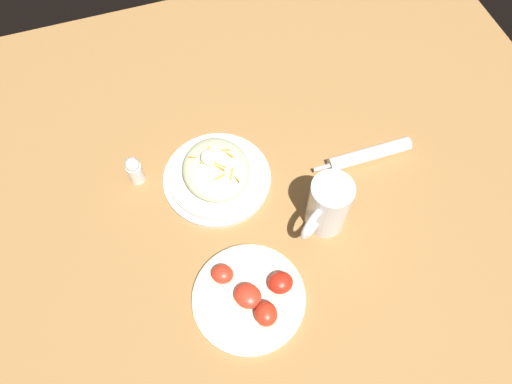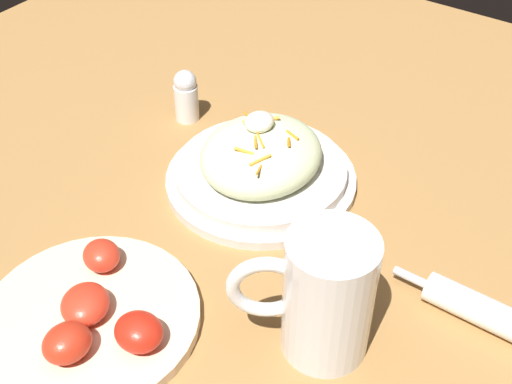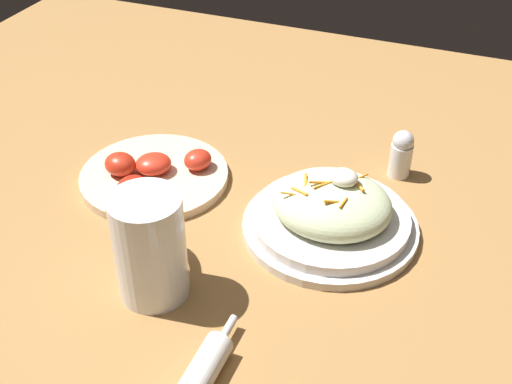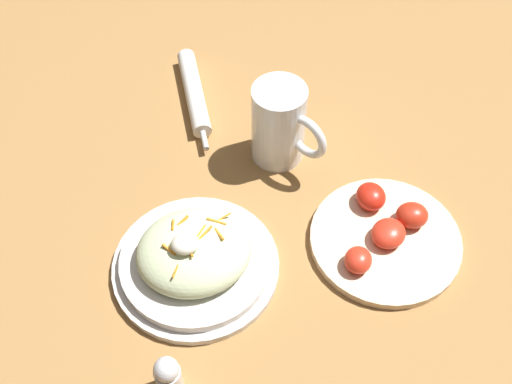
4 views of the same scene
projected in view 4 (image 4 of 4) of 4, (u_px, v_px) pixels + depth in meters
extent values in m
plane|color=#9E703D|center=(280.00, 195.00, 0.96)|extent=(1.43, 1.43, 0.00)
cylinder|color=silver|center=(196.00, 266.00, 0.87)|extent=(0.23, 0.23, 0.01)
cylinder|color=silver|center=(195.00, 261.00, 0.86)|extent=(0.20, 0.20, 0.01)
ellipsoid|color=beige|center=(194.00, 252.00, 0.85)|extent=(0.15, 0.14, 0.06)
cylinder|color=orange|center=(176.00, 271.00, 0.80)|extent=(0.01, 0.02, 0.00)
cylinder|color=orange|center=(200.00, 233.00, 0.83)|extent=(0.02, 0.02, 0.00)
cylinder|color=orange|center=(173.00, 225.00, 0.84)|extent=(0.01, 0.02, 0.01)
cylinder|color=orange|center=(169.00, 250.00, 0.81)|extent=(0.02, 0.02, 0.01)
cylinder|color=orange|center=(189.00, 250.00, 0.81)|extent=(0.01, 0.03, 0.01)
cylinder|color=orange|center=(203.00, 235.00, 0.82)|extent=(0.03, 0.02, 0.01)
cylinder|color=orange|center=(217.00, 221.00, 0.84)|extent=(0.03, 0.02, 0.01)
cylinder|color=orange|center=(183.00, 221.00, 0.84)|extent=(0.02, 0.01, 0.01)
cylinder|color=orange|center=(219.00, 234.00, 0.83)|extent=(0.01, 0.02, 0.01)
cylinder|color=orange|center=(221.00, 219.00, 0.85)|extent=(0.03, 0.01, 0.01)
ellipsoid|color=white|center=(185.00, 244.00, 0.81)|extent=(0.04, 0.03, 0.02)
cylinder|color=white|center=(278.00, 123.00, 0.95)|extent=(0.08, 0.08, 0.13)
cylinder|color=gold|center=(278.00, 136.00, 0.98)|extent=(0.07, 0.07, 0.08)
cylinder|color=white|center=(279.00, 116.00, 0.94)|extent=(0.07, 0.07, 0.01)
torus|color=white|center=(306.00, 137.00, 0.92)|extent=(0.05, 0.07, 0.07)
cylinder|color=white|center=(194.00, 92.00, 1.07)|extent=(0.03, 0.18, 0.03)
cylinder|color=silver|center=(204.00, 140.00, 1.00)|extent=(0.01, 0.04, 0.01)
cylinder|color=beige|center=(385.00, 240.00, 0.90)|extent=(0.21, 0.21, 0.01)
ellipsoid|color=red|center=(371.00, 196.00, 0.92)|extent=(0.04, 0.05, 0.03)
ellipsoid|color=red|center=(388.00, 233.00, 0.88)|extent=(0.07, 0.07, 0.03)
ellipsoid|color=red|center=(412.00, 215.00, 0.90)|extent=(0.05, 0.05, 0.03)
ellipsoid|color=red|center=(358.00, 260.00, 0.86)|extent=(0.05, 0.05, 0.03)
cylinder|color=white|center=(169.00, 380.00, 0.76)|extent=(0.03, 0.03, 0.05)
sphere|color=silver|center=(166.00, 370.00, 0.73)|extent=(0.03, 0.03, 0.03)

